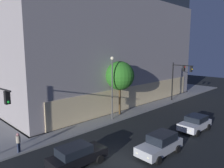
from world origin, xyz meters
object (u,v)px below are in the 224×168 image
pedestrian_waiting (18,141)px  car_white (195,123)px  traffic_light_far_corner (180,74)px  sidewalk_tree (120,76)px  modern_building (85,45)px  street_lamp_sidewalk (112,80)px  car_black (77,155)px  car_silver (160,144)px

pedestrian_waiting → car_white: size_ratio=0.40×
traffic_light_far_corner → sidewalk_tree: bearing=170.5°
modern_building → car_white: modern_building is taller
car_white → sidewalk_tree: bearing=100.2°
traffic_light_far_corner → street_lamp_sidewalk: (-14.42, 1.28, 0.36)m
pedestrian_waiting → car_white: pedestrian_waiting is taller
pedestrian_waiting → car_black: (2.35, -5.03, -0.31)m
modern_building → street_lamp_sidewalk: (-6.88, -14.06, -4.42)m
traffic_light_far_corner → street_lamp_sidewalk: 14.48m
modern_building → traffic_light_far_corner: (7.54, -15.34, -4.78)m
modern_building → car_white: 24.62m
car_black → car_white: 13.73m
sidewalk_tree → car_black: sidewalk_tree is taller
modern_building → car_black: (-16.35, -19.74, -8.61)m
pedestrian_waiting → street_lamp_sidewalk: bearing=3.1°
car_black → sidewalk_tree: bearing=29.0°
traffic_light_far_corner → sidewalk_tree: 12.43m
traffic_light_far_corner → street_lamp_sidewalk: street_lamp_sidewalk is taller
sidewalk_tree → car_white: 10.72m
car_silver → car_white: bearing=2.2°
street_lamp_sidewalk → car_black: street_lamp_sidewalk is taller
street_lamp_sidewalk → car_black: bearing=-149.0°
traffic_light_far_corner → car_white: (-10.52, -7.52, -3.84)m
street_lamp_sidewalk → car_black: (-9.46, -5.68, -4.18)m
pedestrian_waiting → car_black: size_ratio=0.37×
street_lamp_sidewalk → sidewalk_tree: (2.18, 0.77, 0.30)m
car_black → car_silver: 6.96m
street_lamp_sidewalk → traffic_light_far_corner: bearing=-5.1°
modern_building → sidewalk_tree: 14.69m
traffic_light_far_corner → pedestrian_waiting: traffic_light_far_corner is taller
street_lamp_sidewalk → modern_building: bearing=63.9°
modern_building → sidewalk_tree: bearing=-109.5°
pedestrian_waiting → car_black: 5.56m
car_silver → car_white: size_ratio=1.08×
sidewalk_tree → car_silver: (-5.58, -9.85, -4.44)m
traffic_light_far_corner → sidewalk_tree: size_ratio=0.91×
modern_building → street_lamp_sidewalk: bearing=-116.1°
traffic_light_far_corner → car_silver: bearing=-156.4°
street_lamp_sidewalk → car_white: bearing=-66.1°
street_lamp_sidewalk → sidewalk_tree: street_lamp_sidewalk is taller
sidewalk_tree → car_silver: size_ratio=1.56×
traffic_light_far_corner → car_white: size_ratio=1.52×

